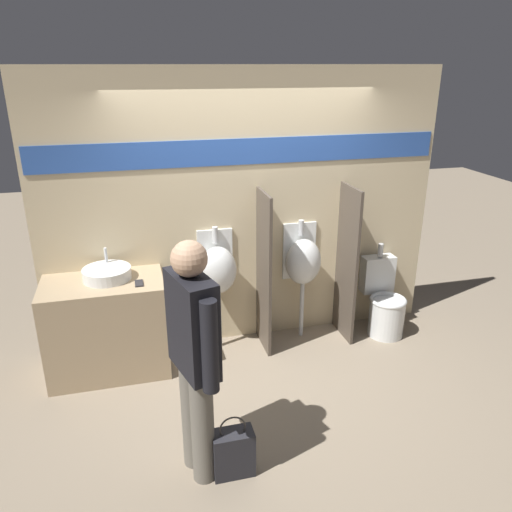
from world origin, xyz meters
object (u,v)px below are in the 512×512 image
Objects in this scene: urinal_near_counter at (218,270)px; person_in_vest at (194,354)px; sink_basin at (107,273)px; urinal_far at (303,261)px; shopping_bag at (233,452)px; cell_phone at (139,283)px; toilet at (384,304)px.

person_in_vest is (-0.45, -1.62, 0.12)m from urinal_near_counter.
urinal_far is (1.90, 0.11, -0.12)m from sink_basin.
person_in_vest reaches higher than urinal_near_counter.
sink_basin reaches higher than shopping_bag.
urinal_far is (0.87, 0.00, 0.00)m from urinal_near_counter.
sink_basin is at bearing 145.53° from cell_phone.
urinal_far reaches higher than sink_basin.
sink_basin is 0.34× the size of urinal_near_counter.
shopping_bag is at bearing -141.67° from toilet.
cell_phone is at bearing -176.76° from toilet.
shopping_bag is (-1.10, -1.71, -0.66)m from urinal_far.
cell_phone is at bearing -158.64° from urinal_near_counter.
urinal_near_counter is 0.87m from urinal_far.
person_in_vest reaches higher than shopping_bag.
shopping_bag is at bearing -122.69° from urinal_far.
toilet is at bearing -0.91° from sink_basin.
toilet is (0.87, -0.15, -0.52)m from urinal_far.
toilet is 0.54× the size of person_in_vest.
urinal_near_counter reaches higher than sink_basin.
urinal_far is at bearing 170.13° from toilet.
sink_basin is 0.34× the size of urinal_far.
sink_basin is 0.25× the size of person_in_vest.
urinal_near_counter is 2.59× the size of shopping_bag.
person_in_vest is at bearing 157.27° from shopping_bag.
person_in_vest reaches higher than urinal_far.
urinal_near_counter is 1.85m from shopping_bag.
urinal_near_counter is (1.02, 0.11, -0.12)m from sink_basin.
cell_phone reaches higher than shopping_bag.
toilet reaches higher than cell_phone.
shopping_bag is at bearing -63.61° from sink_basin.
sink_basin is 1.03m from urinal_near_counter.
urinal_far reaches higher than toilet.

